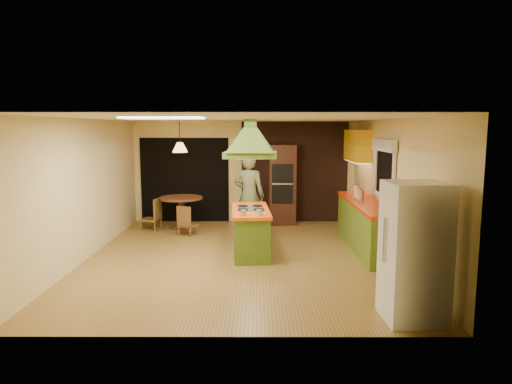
{
  "coord_description": "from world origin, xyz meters",
  "views": [
    {
      "loc": [
        0.32,
        -8.11,
        2.33
      ],
      "look_at": [
        0.29,
        0.34,
        1.15
      ],
      "focal_mm": 32.0,
      "sensor_mm": 36.0,
      "label": 1
    }
  ],
  "objects_px": {
    "man": "(249,196)",
    "canister_large": "(358,191)",
    "refrigerator": "(414,252)",
    "dining_table": "(181,206)",
    "wall_oven": "(282,184)",
    "kitchen_island": "(251,231)"
  },
  "relations": [
    {
      "from": "refrigerator",
      "to": "canister_large",
      "type": "xyz_separation_m",
      "value": [
        0.18,
        3.99,
        0.19
      ]
    },
    {
      "from": "kitchen_island",
      "to": "canister_large",
      "type": "xyz_separation_m",
      "value": [
        2.21,
        1.0,
        0.61
      ]
    },
    {
      "from": "kitchen_island",
      "to": "refrigerator",
      "type": "xyz_separation_m",
      "value": [
        2.03,
        -2.99,
        0.42
      ]
    },
    {
      "from": "refrigerator",
      "to": "canister_large",
      "type": "bearing_deg",
      "value": 84.21
    },
    {
      "from": "wall_oven",
      "to": "canister_large",
      "type": "relative_size",
      "value": 8.41
    },
    {
      "from": "kitchen_island",
      "to": "man",
      "type": "relative_size",
      "value": 0.94
    },
    {
      "from": "dining_table",
      "to": "canister_large",
      "type": "height_order",
      "value": "canister_large"
    },
    {
      "from": "kitchen_island",
      "to": "man",
      "type": "height_order",
      "value": "man"
    },
    {
      "from": "kitchen_island",
      "to": "canister_large",
      "type": "relative_size",
      "value": 7.44
    },
    {
      "from": "wall_oven",
      "to": "man",
      "type": "bearing_deg",
      "value": -120.31
    },
    {
      "from": "man",
      "to": "canister_large",
      "type": "xyz_separation_m",
      "value": [
        2.26,
        -0.19,
        0.12
      ]
    },
    {
      "from": "kitchen_island",
      "to": "dining_table",
      "type": "relative_size",
      "value": 1.72
    },
    {
      "from": "man",
      "to": "dining_table",
      "type": "relative_size",
      "value": 1.84
    },
    {
      "from": "wall_oven",
      "to": "canister_large",
      "type": "bearing_deg",
      "value": -52.4
    },
    {
      "from": "wall_oven",
      "to": "dining_table",
      "type": "relative_size",
      "value": 1.95
    },
    {
      "from": "kitchen_island",
      "to": "dining_table",
      "type": "xyz_separation_m",
      "value": [
        -1.65,
        2.15,
        0.1
      ]
    },
    {
      "from": "dining_table",
      "to": "refrigerator",
      "type": "bearing_deg",
      "value": -54.37
    },
    {
      "from": "man",
      "to": "refrigerator",
      "type": "distance_m",
      "value": 4.67
    },
    {
      "from": "man",
      "to": "wall_oven",
      "type": "relative_size",
      "value": 0.94
    },
    {
      "from": "man",
      "to": "refrigerator",
      "type": "relative_size",
      "value": 1.08
    },
    {
      "from": "refrigerator",
      "to": "dining_table",
      "type": "distance_m",
      "value": 6.33
    },
    {
      "from": "man",
      "to": "canister_large",
      "type": "height_order",
      "value": "man"
    }
  ]
}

